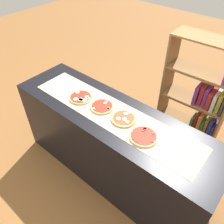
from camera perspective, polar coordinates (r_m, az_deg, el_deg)
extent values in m
plane|color=brown|center=(2.86, 0.00, -14.44)|extent=(12.00, 12.00, 0.00)
cube|color=black|center=(2.49, 0.00, -8.41)|extent=(2.21, 0.64, 0.93)
cube|color=tan|center=(2.16, 0.00, -0.38)|extent=(1.80, 0.39, 0.00)
cylinder|color=#DBB26B|center=(2.35, -7.84, 3.64)|extent=(0.23, 0.23, 0.02)
cylinder|color=#AD2314|center=(2.35, -7.86, 3.84)|extent=(0.21, 0.21, 0.00)
cylinder|color=#EFE5CC|center=(2.29, -6.84, 2.91)|extent=(0.05, 0.05, 0.00)
cylinder|color=#EFE5CC|center=(2.32, -9.04, 3.21)|extent=(0.05, 0.05, 0.00)
cylinder|color=#EFE5CC|center=(2.30, -7.76, 3.15)|extent=(0.05, 0.05, 0.00)
cylinder|color=#EFE5CC|center=(2.30, -7.90, 3.05)|extent=(0.05, 0.05, 0.00)
cylinder|color=#EFE5CC|center=(2.31, -6.06, 3.43)|extent=(0.03, 0.03, 0.00)
cylinder|color=#EFE5CC|center=(2.40, -8.57, 4.86)|extent=(0.04, 0.04, 0.00)
cylinder|color=#EFE5CC|center=(2.33, -6.26, 3.78)|extent=(0.04, 0.04, 0.00)
cylinder|color=#DBB26B|center=(2.22, -2.49, 1.37)|extent=(0.23, 0.23, 0.02)
cylinder|color=#AD2314|center=(2.21, -2.50, 1.57)|extent=(0.20, 0.20, 0.00)
cylinder|color=#C6B28E|center=(2.17, -0.85, 0.90)|extent=(0.03, 0.03, 0.01)
cylinder|color=#C6B28E|center=(2.17, -0.95, 0.82)|extent=(0.03, 0.03, 0.01)
cylinder|color=#C6B28E|center=(2.25, -1.46, 2.54)|extent=(0.03, 0.03, 0.01)
cylinder|color=#C6B28E|center=(2.18, -4.58, 0.89)|extent=(0.03, 0.03, 0.01)
cylinder|color=#C6B28E|center=(2.23, -1.76, 2.19)|extent=(0.03, 0.03, 0.01)
cylinder|color=tan|center=(2.09, 2.93, -1.62)|extent=(0.24, 0.24, 0.02)
cylinder|color=red|center=(2.09, 2.93, -1.41)|extent=(0.19, 0.19, 0.00)
cylinder|color=#EFE5CC|center=(2.12, 3.47, -0.42)|extent=(0.04, 0.04, 0.00)
cylinder|color=#EFE5CC|center=(2.07, 1.64, -1.66)|extent=(0.04, 0.04, 0.00)
cylinder|color=#EFE5CC|center=(2.04, 3.85, -2.45)|extent=(0.03, 0.03, 0.00)
cylinder|color=#EFE5CC|center=(2.07, 3.15, -1.79)|extent=(0.04, 0.04, 0.00)
cylinder|color=#EFE5CC|center=(2.14, 4.20, -0.12)|extent=(0.03, 0.03, 0.00)
cylinder|color=#E5C17F|center=(1.95, 7.85, -6.06)|extent=(0.24, 0.24, 0.02)
cylinder|color=#AD2314|center=(1.94, 7.88, -5.84)|extent=(0.22, 0.22, 0.00)
cylinder|color=maroon|center=(1.91, 5.46, -6.52)|extent=(0.03, 0.03, 0.00)
cylinder|color=maroon|center=(1.99, 8.14, -4.23)|extent=(0.03, 0.03, 0.00)
cylinder|color=maroon|center=(1.89, 6.00, -7.08)|extent=(0.03, 0.03, 0.00)
cylinder|color=maroon|center=(1.91, 10.00, -7.14)|extent=(0.03, 0.03, 0.00)
cylinder|color=maroon|center=(1.97, 10.38, -5.25)|extent=(0.03, 0.03, 0.00)
cylinder|color=maroon|center=(1.98, 7.69, -4.56)|extent=(0.03, 0.03, 0.00)
cylinder|color=maroon|center=(2.00, 8.23, -3.96)|extent=(0.03, 0.03, 0.00)
cube|color=brown|center=(2.89, 13.35, 5.71)|extent=(0.03, 0.29, 1.47)
cube|color=brown|center=(3.28, 16.84, -7.10)|extent=(0.70, 0.31, 0.02)
cube|color=gold|center=(3.14, 22.47, -8.01)|extent=(0.04, 0.21, 0.24)
cube|color=orange|center=(3.17, 21.54, -8.15)|extent=(0.04, 0.18, 0.16)
cube|color=orange|center=(3.18, 20.87, -7.79)|extent=(0.03, 0.21, 0.17)
cube|color=#234799|center=(3.17, 20.35, -7.26)|extent=(0.04, 0.19, 0.21)
cube|color=orange|center=(3.17, 19.76, -6.98)|extent=(0.03, 0.25, 0.21)
cube|color=#47423D|center=(3.18, 19.05, -6.63)|extent=(0.04, 0.19, 0.21)
cube|color=brown|center=(3.02, 18.16, -2.51)|extent=(0.70, 0.31, 0.02)
cube|color=#753384|center=(2.92, 24.16, -3.87)|extent=(0.03, 0.21, 0.17)
cube|color=#234799|center=(2.90, 23.61, -3.10)|extent=(0.05, 0.20, 0.23)
cube|color=orange|center=(2.92, 22.67, -2.89)|extent=(0.04, 0.17, 0.20)
cube|color=#2D753D|center=(2.93, 21.98, -2.77)|extent=(0.03, 0.23, 0.18)
cube|color=orange|center=(2.91, 21.47, -1.94)|extent=(0.05, 0.24, 0.25)
cube|color=#B22823|center=(2.93, 20.56, -1.69)|extent=(0.04, 0.20, 0.23)
cube|color=#2D753D|center=(2.95, 19.86, -1.71)|extent=(0.03, 0.24, 0.18)
cube|color=brown|center=(2.80, 19.69, 2.86)|extent=(0.70, 0.31, 0.02)
cube|color=gold|center=(2.69, 25.56, 2.40)|extent=(0.04, 0.19, 0.22)
cube|color=silver|center=(2.70, 24.57, 2.69)|extent=(0.04, 0.23, 0.20)
cube|color=#B22823|center=(2.70, 23.59, 3.17)|extent=(0.05, 0.23, 0.21)
cube|color=#753384|center=(2.70, 22.75, 3.79)|extent=(0.04, 0.19, 0.23)
cube|color=#B22823|center=(2.71, 21.83, 4.25)|extent=(0.05, 0.18, 0.24)
cube|color=#753384|center=(2.72, 20.79, 4.58)|extent=(0.04, 0.22, 0.22)
cube|color=brown|center=(2.60, 21.50, 9.11)|extent=(0.70, 0.31, 0.02)
cube|color=brown|center=(2.45, 23.64, 16.24)|extent=(0.70, 0.31, 0.02)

